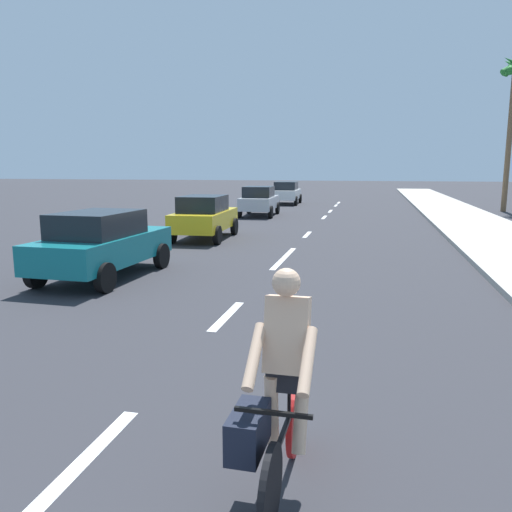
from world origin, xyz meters
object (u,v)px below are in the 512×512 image
at_px(parked_car_yellow, 204,216).
at_px(parked_car_silver, 259,200).
at_px(parked_car_white, 286,192).
at_px(cyclist, 278,393).
at_px(parked_car_teal, 102,243).

distance_m(parked_car_yellow, parked_car_silver, 9.09).
distance_m(parked_car_yellow, parked_car_white, 18.01).
xyz_separation_m(cyclist, parked_car_white, (-5.26, 31.67, 0.01)).
relative_size(parked_car_yellow, parked_car_white, 0.97).
xyz_separation_m(cyclist, parked_car_yellow, (-5.23, 13.66, 0.00)).
distance_m(parked_car_teal, parked_car_white, 24.75).
xyz_separation_m(parked_car_yellow, parked_car_silver, (-0.01, 9.09, 0.00)).
bearing_deg(parked_car_silver, parked_car_yellow, -92.91).
bearing_deg(parked_car_yellow, cyclist, -71.73).
relative_size(cyclist, parked_car_teal, 0.45).
distance_m(parked_car_silver, parked_car_white, 8.91).
bearing_deg(parked_car_white, parked_car_yellow, -91.81).
height_order(cyclist, parked_car_teal, cyclist).
xyz_separation_m(parked_car_teal, parked_car_silver, (0.22, 15.84, -0.00)).
bearing_deg(parked_car_white, cyclist, -82.49).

